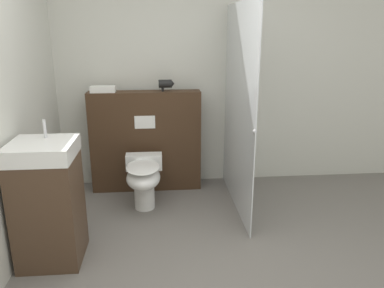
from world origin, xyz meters
TOP-DOWN VIEW (x-y plane):
  - wall_back at (0.00, 2.27)m, footprint 8.00×0.06m
  - partition_panel at (-0.41, 2.05)m, footprint 1.22×0.22m
  - shower_glass at (0.52, 1.54)m, footprint 0.04×1.40m
  - toilet at (-0.42, 1.51)m, footprint 0.38×0.60m
  - sink_vanity at (-1.12, 0.70)m, footprint 0.47×0.47m
  - hair_drier at (-0.17, 2.03)m, footprint 0.17×0.09m
  - folded_towel at (-0.84, 2.03)m, footprint 0.26×0.13m

SIDE VIEW (x-z plane):
  - toilet at x=-0.42m, z-range 0.08..0.59m
  - sink_vanity at x=-1.12m, z-range -0.07..1.05m
  - partition_panel at x=-0.41m, z-range 0.00..1.12m
  - shower_glass at x=0.52m, z-range 0.00..2.02m
  - folded_towel at x=-0.84m, z-range 1.12..1.19m
  - hair_drier at x=-0.17m, z-range 1.14..1.27m
  - wall_back at x=0.00m, z-range 0.00..2.50m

